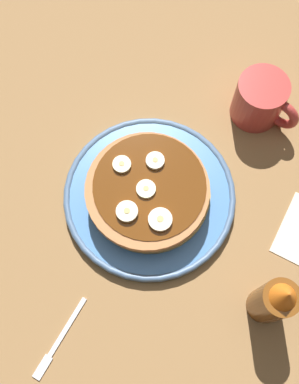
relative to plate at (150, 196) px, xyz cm
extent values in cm
cube|color=olive|center=(0.00, 0.00, -2.50)|extent=(140.00, 140.00, 3.00)
cylinder|color=#3F72B2|center=(0.00, 0.00, -0.23)|extent=(27.32, 27.32, 1.55)
torus|color=#496588|center=(0.00, 0.00, 0.32)|extent=(27.59, 27.59, 1.08)
cylinder|color=tan|center=(-0.15, -0.03, 1.26)|extent=(19.18, 19.18, 1.42)
cylinder|color=tan|center=(0.33, 0.13, 2.68)|extent=(18.74, 18.74, 1.42)
cylinder|color=#BA7948|center=(0.22, -0.58, 4.11)|extent=(18.95, 18.95, 1.42)
cylinder|color=#592B0A|center=(0.00, 0.00, 4.90)|extent=(17.23, 17.23, 0.16)
cylinder|color=#EDF2C3|center=(-0.50, -0.86, 5.15)|extent=(2.95, 2.95, 0.66)
cylinder|color=tan|center=(-0.50, -0.86, 5.52)|extent=(0.83, 0.83, 0.08)
cylinder|color=#FAECB8|center=(-5.34, 0.09, 5.19)|extent=(2.83, 2.83, 0.75)
cylinder|color=tan|center=(-5.34, 0.09, 5.60)|extent=(0.79, 0.79, 0.08)
cylinder|color=beige|center=(0.03, -5.38, 5.29)|extent=(3.26, 3.26, 0.94)
cylinder|color=tan|center=(0.03, -5.38, 5.80)|extent=(0.91, 0.91, 0.08)
cylinder|color=#EBE2C4|center=(-1.71, 3.60, 5.20)|extent=(2.87, 2.87, 0.77)
cylinder|color=tan|center=(-1.71, 3.60, 5.63)|extent=(0.80, 0.80, 0.08)
cylinder|color=#F8E7C2|center=(4.58, -3.36, 5.27)|extent=(3.55, 3.55, 0.90)
cylinder|color=tan|center=(4.58, -3.36, 5.76)|extent=(0.99, 0.99, 0.08)
cylinder|color=#B23833|center=(4.61, 23.60, 3.15)|extent=(8.38, 8.38, 8.30)
cylinder|color=black|center=(4.61, 23.60, 6.47)|extent=(7.12, 7.12, 0.50)
torus|color=#B23833|center=(9.00, 23.60, 3.15)|extent=(6.15, 1.51, 6.15)
cube|color=silver|center=(2.77, -23.34, -0.75)|extent=(1.99, 9.51, 0.50)
cube|color=silver|center=(3.66, -29.78, -0.75)|extent=(1.73, 3.64, 0.50)
cylinder|color=brown|center=(23.97, -3.05, 4.46)|extent=(5.16, 5.16, 10.93)
cone|color=orange|center=(23.97, -3.05, 11.48)|extent=(3.61, 3.61, 3.10)
camera|label=1|loc=(14.68, -18.89, 70.06)|focal=43.20mm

